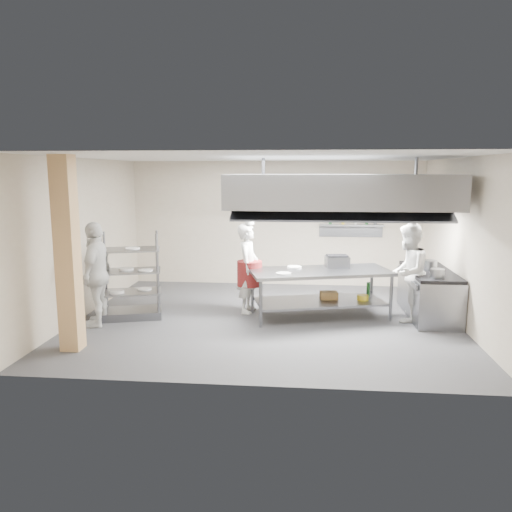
# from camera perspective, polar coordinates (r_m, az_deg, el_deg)

# --- Properties ---
(floor) EXTENTS (7.00, 7.00, 0.00)m
(floor) POSITION_cam_1_polar(r_m,az_deg,el_deg) (9.50, 1.21, -7.20)
(floor) COLOR #29292A
(floor) RESTS_ON ground
(ceiling) EXTENTS (7.00, 7.00, 0.00)m
(ceiling) POSITION_cam_1_polar(r_m,az_deg,el_deg) (9.10, 1.28, 11.21)
(ceiling) COLOR silver
(ceiling) RESTS_ON wall_back
(wall_back) EXTENTS (7.00, 0.00, 7.00)m
(wall_back) POSITION_cam_1_polar(r_m,az_deg,el_deg) (12.15, 2.29, 3.71)
(wall_back) COLOR #BAAA93
(wall_back) RESTS_ON ground
(wall_left) EXTENTS (0.00, 6.00, 6.00)m
(wall_left) POSITION_cam_1_polar(r_m,az_deg,el_deg) (10.06, -19.08, 1.97)
(wall_left) COLOR #BAAA93
(wall_left) RESTS_ON ground
(wall_right) EXTENTS (0.00, 6.00, 6.00)m
(wall_right) POSITION_cam_1_polar(r_m,az_deg,el_deg) (9.58, 22.62, 1.40)
(wall_right) COLOR #BAAA93
(wall_right) RESTS_ON ground
(column) EXTENTS (0.30, 0.30, 3.00)m
(column) POSITION_cam_1_polar(r_m,az_deg,el_deg) (8.10, -20.73, 0.14)
(column) COLOR tan
(column) RESTS_ON floor
(exhaust_hood) EXTENTS (4.00, 2.50, 0.60)m
(exhaust_hood) POSITION_cam_1_polar(r_m,az_deg,el_deg) (9.50, 9.36, 7.40)
(exhaust_hood) COLOR gray
(exhaust_hood) RESTS_ON ceiling
(hood_strip_a) EXTENTS (1.60, 0.12, 0.04)m
(hood_strip_a) POSITION_cam_1_polar(r_m,az_deg,el_deg) (9.50, 3.86, 5.57)
(hood_strip_a) COLOR white
(hood_strip_a) RESTS_ON exhaust_hood
(hood_strip_b) EXTENTS (1.60, 0.12, 0.04)m
(hood_strip_b) POSITION_cam_1_polar(r_m,az_deg,el_deg) (9.61, 14.69, 5.33)
(hood_strip_b) COLOR white
(hood_strip_b) RESTS_ON exhaust_hood
(wall_shelf) EXTENTS (1.50, 0.28, 0.04)m
(wall_shelf) POSITION_cam_1_polar(r_m,az_deg,el_deg) (12.03, 10.86, 3.49)
(wall_shelf) COLOR gray
(wall_shelf) RESTS_ON wall_back
(island) EXTENTS (2.81, 1.73, 0.91)m
(island) POSITION_cam_1_polar(r_m,az_deg,el_deg) (9.60, 7.31, -4.28)
(island) COLOR gray
(island) RESTS_ON floor
(island_worktop) EXTENTS (2.81, 1.73, 0.06)m
(island_worktop) POSITION_cam_1_polar(r_m,az_deg,el_deg) (9.50, 7.37, -1.79)
(island_worktop) COLOR gray
(island_worktop) RESTS_ON island
(island_undershelf) EXTENTS (2.58, 1.57, 0.04)m
(island_undershelf) POSITION_cam_1_polar(r_m,az_deg,el_deg) (9.64, 7.29, -5.17)
(island_undershelf) COLOR slate
(island_undershelf) RESTS_ON island
(pass_rack) EXTENTS (1.22, 0.90, 1.63)m
(pass_rack) POSITION_cam_1_polar(r_m,az_deg,el_deg) (9.69, -14.08, -2.19)
(pass_rack) COLOR slate
(pass_rack) RESTS_ON floor
(cooking_range) EXTENTS (0.80, 2.00, 0.84)m
(cooking_range) POSITION_cam_1_polar(r_m,az_deg,el_deg) (10.14, 19.13, -4.19)
(cooking_range) COLOR slate
(cooking_range) RESTS_ON floor
(range_top) EXTENTS (0.78, 1.96, 0.06)m
(range_top) POSITION_cam_1_polar(r_m,az_deg,el_deg) (10.04, 19.27, -1.70)
(range_top) COLOR black
(range_top) RESTS_ON cooking_range
(chef_head) EXTENTS (0.49, 0.68, 1.76)m
(chef_head) POSITION_cam_1_polar(r_m,az_deg,el_deg) (9.78, -0.90, -1.40)
(chef_head) COLOR white
(chef_head) RESTS_ON floor
(chef_line) EXTENTS (0.98, 1.08, 1.81)m
(chef_line) POSITION_cam_1_polar(r_m,az_deg,el_deg) (9.62, 16.96, -1.84)
(chef_line) COLOR white
(chef_line) RESTS_ON floor
(chef_plating) EXTENTS (0.51, 1.12, 1.88)m
(chef_plating) POSITION_cam_1_polar(r_m,az_deg,el_deg) (9.36, -17.73, -1.97)
(chef_plating) COLOR silver
(chef_plating) RESTS_ON floor
(griddle) EXTENTS (0.48, 0.40, 0.22)m
(griddle) POSITION_cam_1_polar(r_m,az_deg,el_deg) (9.82, 9.26, -0.65)
(griddle) COLOR slate
(griddle) RESTS_ON island_worktop
(wicker_basket) EXTENTS (0.35, 0.26, 0.14)m
(wicker_basket) POSITION_cam_1_polar(r_m,az_deg,el_deg) (9.74, 8.32, -4.47)
(wicker_basket) COLOR brown
(wicker_basket) RESTS_ON island_undershelf
(stockpot) EXTENTS (0.26, 0.26, 0.18)m
(stockpot) POSITION_cam_1_polar(r_m,az_deg,el_deg) (10.09, 19.25, -0.95)
(stockpot) COLOR gray
(stockpot) RESTS_ON range_top
(plate_stack) EXTENTS (0.28, 0.28, 0.05)m
(plate_stack) POSITION_cam_1_polar(r_m,az_deg,el_deg) (9.75, -14.01, -3.85)
(plate_stack) COLOR silver
(plate_stack) RESTS_ON pass_rack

